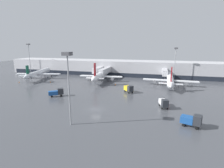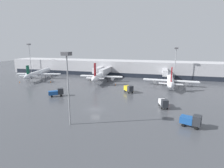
% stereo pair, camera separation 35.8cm
% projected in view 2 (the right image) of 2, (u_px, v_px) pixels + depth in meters
% --- Properties ---
extents(ground_plane, '(320.00, 320.00, 0.00)m').
position_uv_depth(ground_plane, '(95.00, 109.00, 51.22)').
color(ground_plane, '#424449').
extents(terminal_building, '(160.00, 31.80, 9.00)m').
position_uv_depth(terminal_building, '(130.00, 68.00, 108.47)').
color(terminal_building, '#B2B2B7').
rests_on(terminal_building, ground_plane).
extents(parked_jet_0, '(24.30, 32.65, 8.68)m').
position_uv_depth(parked_jet_0, '(39.00, 73.00, 97.59)').
color(parked_jet_0, silver).
rests_on(parked_jet_0, ground_plane).
extents(parked_jet_1, '(24.66, 33.76, 9.97)m').
position_uv_depth(parked_jet_1, '(170.00, 79.00, 80.40)').
color(parked_jet_1, silver).
rests_on(parked_jet_1, ground_plane).
extents(parked_jet_2, '(22.44, 32.81, 10.46)m').
position_uv_depth(parked_jet_2, '(101.00, 75.00, 90.73)').
color(parked_jet_2, silver).
rests_on(parked_jet_2, ground_plane).
extents(service_truck_0, '(2.91, 5.43, 2.89)m').
position_uv_depth(service_truck_0, '(164.00, 103.00, 52.20)').
color(service_truck_0, silver).
rests_on(service_truck_0, ground_plane).
extents(service_truck_1, '(5.27, 4.50, 2.86)m').
position_uv_depth(service_truck_1, '(57.00, 92.00, 63.91)').
color(service_truck_1, '#19478C').
rests_on(service_truck_1, ground_plane).
extents(service_truck_2, '(4.29, 4.58, 2.95)m').
position_uv_depth(service_truck_2, '(129.00, 88.00, 69.00)').
color(service_truck_2, gold).
rests_on(service_truck_2, ground_plane).
extents(service_truck_3, '(4.83, 3.41, 2.98)m').
position_uv_depth(service_truck_3, '(191.00, 120.00, 39.88)').
color(service_truck_3, '#19478C').
rests_on(service_truck_3, ground_plane).
extents(traffic_cone_1, '(0.44, 0.44, 0.68)m').
position_uv_depth(traffic_cone_1, '(51.00, 82.00, 88.28)').
color(traffic_cone_1, orange).
rests_on(traffic_cone_1, ground_plane).
extents(traffic_cone_2, '(0.38, 0.38, 0.65)m').
position_uv_depth(traffic_cone_2, '(20.00, 82.00, 87.68)').
color(traffic_cone_2, orange).
rests_on(traffic_cone_2, ground_plane).
extents(traffic_cone_3, '(0.39, 0.39, 0.78)m').
position_uv_depth(traffic_cone_3, '(115.00, 84.00, 82.26)').
color(traffic_cone_3, orange).
rests_on(traffic_cone_3, ground_plane).
extents(apron_light_mast_0, '(1.80, 1.80, 17.26)m').
position_uv_depth(apron_light_mast_0, '(176.00, 55.00, 88.72)').
color(apron_light_mast_0, gray).
rests_on(apron_light_mast_0, ground_plane).
extents(apron_light_mast_1, '(1.80, 1.80, 16.96)m').
position_uv_depth(apron_light_mast_1, '(67.00, 68.00, 38.47)').
color(apron_light_mast_1, gray).
rests_on(apron_light_mast_1, ground_plane).
extents(apron_light_mast_2, '(1.80, 1.80, 19.35)m').
position_uv_depth(apron_light_mast_2, '(29.00, 50.00, 113.07)').
color(apron_light_mast_2, gray).
rests_on(apron_light_mast_2, ground_plane).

